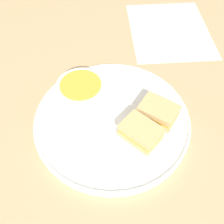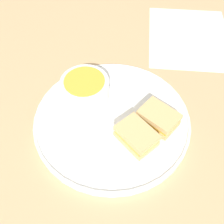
% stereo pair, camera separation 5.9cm
% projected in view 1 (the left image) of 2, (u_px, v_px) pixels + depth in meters
% --- Properties ---
extents(ground_plane, '(2.40, 2.40, 0.00)m').
position_uv_depth(ground_plane, '(112.00, 122.00, 0.62)').
color(ground_plane, tan).
extents(plate, '(0.36, 0.36, 0.02)m').
position_uv_depth(plate, '(112.00, 119.00, 0.61)').
color(plate, white).
rests_on(plate, ground_plane).
extents(soup_bowl, '(0.11, 0.11, 0.07)m').
position_uv_depth(soup_bowl, '(82.00, 94.00, 0.60)').
color(soup_bowl, white).
rests_on(soup_bowl, plate).
extents(spoon, '(0.10, 0.06, 0.01)m').
position_uv_depth(spoon, '(96.00, 87.00, 0.66)').
color(spoon, silver).
rests_on(spoon, plate).
extents(sandwich_half_near, '(0.10, 0.08, 0.03)m').
position_uv_depth(sandwich_half_near, '(141.00, 132.00, 0.56)').
color(sandwich_half_near, tan).
rests_on(sandwich_half_near, plate).
extents(sandwich_half_far, '(0.09, 0.07, 0.03)m').
position_uv_depth(sandwich_half_far, '(158.00, 112.00, 0.59)').
color(sandwich_half_far, tan).
rests_on(sandwich_half_far, plate).
extents(menu_sheet, '(0.36, 0.38, 0.00)m').
position_uv_depth(menu_sheet, '(169.00, 30.00, 0.83)').
color(menu_sheet, white).
rests_on(menu_sheet, ground_plane).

